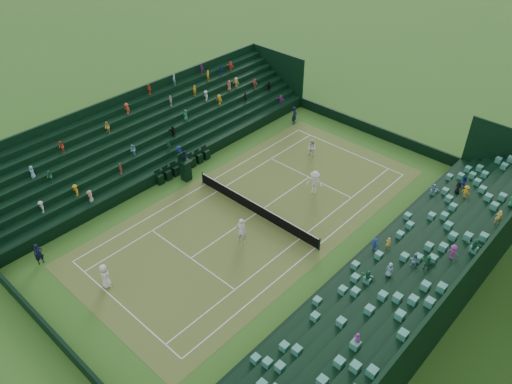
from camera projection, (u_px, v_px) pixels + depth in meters
ground at (256, 214)px, 36.88m from camera, size 160.00×160.00×0.00m
court_surface at (256, 214)px, 36.88m from camera, size 12.97×26.77×0.01m
perimeter_wall_north at (372, 130)px, 45.97m from camera, size 17.17×0.20×1.00m
perimeter_wall_south at (59, 342)px, 27.19m from camera, size 17.17×0.20×1.00m
perimeter_wall_east at (353, 264)px, 31.97m from camera, size 0.20×31.77×1.00m
perimeter_wall_west at (181, 165)px, 41.20m from camera, size 0.20×31.77×1.00m
north_grandstand at (416, 286)px, 29.07m from camera, size 6.60×32.00×4.90m
south_grandstand at (148, 137)px, 42.84m from camera, size 6.60×32.00×4.90m
tennis_net at (256, 208)px, 36.57m from camera, size 11.67×0.10×1.06m
umpire_chair at (186, 168)px, 39.76m from camera, size 0.84×0.84×2.65m
courtside_chairs at (184, 166)px, 41.20m from camera, size 0.55×5.52×1.19m
player_near_west at (105, 276)px, 30.61m from camera, size 1.01×0.84×1.76m
player_near_east at (242, 230)px, 33.83m from camera, size 0.87×0.73×2.02m
player_far_west at (312, 148)px, 42.82m from camera, size 0.79×0.63×1.58m
player_far_east at (314, 182)px, 38.43m from camera, size 1.45×1.19×1.95m
line_judge_north at (294, 115)px, 47.39m from camera, size 0.61×0.75×1.78m
line_judge_south at (39, 254)px, 32.30m from camera, size 0.45×0.62×1.58m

